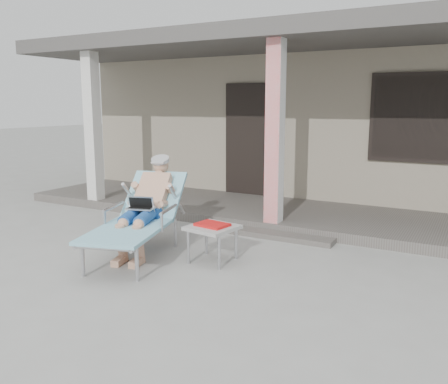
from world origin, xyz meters
The scene contains 7 objects.
ground centered at (0.00, 0.00, 0.00)m, with size 60.00×60.00×0.00m, color #9E9E99.
house centered at (0.00, 6.50, 1.67)m, with size 10.40×5.40×3.30m.
porch_deck centered at (0.00, 3.00, 0.07)m, with size 10.00×2.00×0.15m, color #605B56.
porch_overhang centered at (0.00, 2.95, 2.79)m, with size 10.00×2.30×2.85m.
porch_step centered at (0.00, 1.85, 0.04)m, with size 2.00×0.30×0.07m, color #605B56.
lounger centered at (-1.05, 0.41, 0.78)m, with size 1.22×2.02×1.27m.
side_table centered at (-0.10, 0.54, 0.40)m, with size 0.60×0.60×0.47m.
Camera 1 is at (2.64, -4.17, 1.86)m, focal length 38.00 mm.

